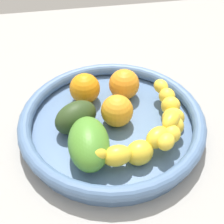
% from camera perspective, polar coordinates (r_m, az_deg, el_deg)
% --- Properties ---
extents(kitchen_counter, '(1.20, 1.20, 0.03)m').
position_cam_1_polar(kitchen_counter, '(0.62, 0.00, -4.42)').
color(kitchen_counter, '#989793').
rests_on(kitchen_counter, ground).
extents(fruit_bowl, '(0.36, 0.36, 0.05)m').
position_cam_1_polar(fruit_bowl, '(0.59, 0.00, -1.87)').
color(fruit_bowl, '#506F9A').
rests_on(fruit_bowl, kitchen_counter).
extents(banana_draped_left, '(0.21, 0.10, 0.06)m').
position_cam_1_polar(banana_draped_left, '(0.51, 4.88, -6.41)').
color(banana_draped_left, yellow).
rests_on(banana_draped_left, fruit_bowl).
extents(banana_draped_right, '(0.09, 0.19, 0.05)m').
position_cam_1_polar(banana_draped_right, '(0.58, 11.05, -0.56)').
color(banana_draped_right, yellow).
rests_on(banana_draped_right, fruit_bowl).
extents(orange_front, '(0.06, 0.06, 0.06)m').
position_cam_1_polar(orange_front, '(0.57, 1.01, 0.14)').
color(orange_front, orange).
rests_on(orange_front, fruit_bowl).
extents(orange_mid_left, '(0.06, 0.06, 0.06)m').
position_cam_1_polar(orange_mid_left, '(0.63, -5.23, 4.52)').
color(orange_mid_left, orange).
rests_on(orange_mid_left, fruit_bowl).
extents(orange_mid_right, '(0.07, 0.07, 0.07)m').
position_cam_1_polar(orange_mid_right, '(0.63, 2.34, 5.32)').
color(orange_mid_right, orange).
rests_on(orange_mid_right, fruit_bowl).
extents(mango_green, '(0.08, 0.12, 0.07)m').
position_cam_1_polar(mango_green, '(0.51, -4.49, -6.00)').
color(mango_green, '#4D8D2E').
rests_on(mango_green, fruit_bowl).
extents(avocado_dark, '(0.10, 0.09, 0.06)m').
position_cam_1_polar(avocado_dark, '(0.57, -6.93, -0.95)').
color(avocado_dark, '#2C411D').
rests_on(avocado_dark, fruit_bowl).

